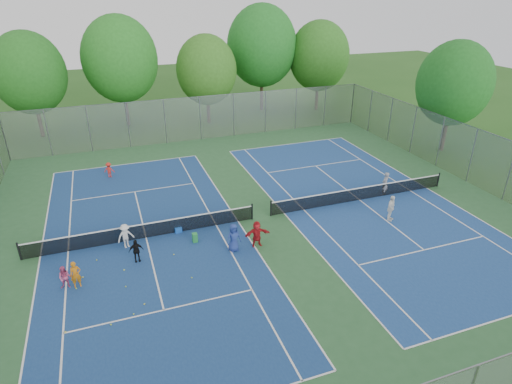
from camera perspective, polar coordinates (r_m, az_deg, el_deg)
The scene contains 36 objects.
ground at distance 26.43m, azimuth 0.74°, elevation -3.42°, with size 120.00×120.00×0.00m, color #25531A.
court_pad at distance 26.43m, azimuth 0.74°, elevation -3.41°, with size 32.00×32.00×0.01m, color #2B5B31.
court_left at distance 25.16m, azimuth -14.44°, elevation -5.93°, with size 10.97×23.77×0.01m, color navy.
court_right at distance 29.36m, azimuth 13.64°, elevation -1.04°, with size 10.97×23.77×0.01m, color navy.
net_left at distance 24.94m, azimuth -14.55°, elevation -5.07°, with size 12.87×0.10×0.91m, color black.
net_right at distance 29.17m, azimuth 13.73°, elevation -0.27°, with size 12.87×0.10×0.91m, color black.
fence_north at distance 39.98m, azimuth -7.44°, elevation 9.72°, with size 32.00×0.10×4.00m, color gray.
fence_east at distance 34.19m, azimuth 26.82°, elevation 4.34°, with size 32.00×0.10×4.00m, color gray.
tree_nw at distance 44.53m, azimuth -28.02°, elevation 13.82°, with size 6.40×6.40×9.58m.
tree_nl at distance 45.09m, azimuth -17.68°, elevation 16.51°, with size 7.20×7.20×10.69m.
tree_nc at distance 44.43m, azimuth -6.62°, elevation 15.86°, with size 6.00×6.00×8.85m.
tree_nr at distance 49.07m, azimuth 0.78°, elevation 18.89°, with size 7.60×7.60×11.42m.
tree_ne at distance 49.85m, azimuth 8.41°, elevation 17.49°, with size 6.60×6.60×9.77m.
tree_side_e at distance 39.38m, azimuth 24.91°, elevation 12.98°, with size 6.00×6.00×9.20m.
ball_crate at distance 25.27m, azimuth -10.35°, elevation -4.94°, with size 0.39×0.39×0.33m, color blue.
ball_hopper at distance 24.13m, azimuth -8.15°, elevation -6.06°, with size 0.28×0.28×0.54m, color green.
student_a at distance 22.08m, azimuth -22.91°, elevation -10.12°, with size 0.50×0.33×1.37m, color orange.
student_b at distance 22.26m, azimuth -24.14°, elevation -10.36°, with size 0.58×0.45×1.19m, color #CD5080.
student_c at distance 24.26m, azimuth -17.00°, elevation -5.63°, with size 0.91×0.52×1.41m, color silver.
student_d at distance 22.96m, azimuth -15.70°, elevation -7.55°, with size 0.75×0.31×1.28m, color black.
student_e at distance 22.92m, azimuth -3.00°, elevation -6.09°, with size 0.78×0.51×1.61m, color navy.
student_f at distance 23.31m, azimuth 0.12°, elevation -5.60°, with size 1.40×0.45×1.51m, color red.
child_far_baseline at distance 33.58m, azimuth -18.99°, elevation 2.79°, with size 0.76×0.43×1.17m, color red.
instructor at distance 30.18m, azimuth 16.82°, elevation 1.05°, with size 0.61×0.40×1.68m, color gray.
teen_court_b at distance 27.03m, azimuth 17.55°, elevation -2.07°, with size 0.96×0.40×1.64m, color white.
tennis_ball_0 at distance 22.77m, azimuth -17.17°, elevation -9.94°, with size 0.07×0.07×0.07m, color #C1E234.
tennis_ball_1 at distance 20.01m, azimuth -16.00°, elevation -15.41°, with size 0.07×0.07×0.07m, color #A1C32D.
tennis_ball_2 at distance 21.63m, azimuth -16.97°, elevation -12.01°, with size 0.07×0.07×0.07m, color #AEC92E.
tennis_ball_3 at distance 20.39m, azimuth -14.64°, elevation -14.30°, with size 0.07×0.07×0.07m, color yellow.
tennis_ball_4 at distance 20.10m, azimuth -24.06°, elevation -16.72°, with size 0.07×0.07×0.07m, color #CED431.
tennis_ball_5 at distance 21.51m, azimuth -8.56°, elevation -11.26°, with size 0.07×0.07×0.07m, color #A8CC2F.
tennis_ball_6 at distance 22.93m, azimuth -22.08°, elevation -10.52°, with size 0.07×0.07×0.07m, color #D1E234.
tennis_ball_7 at distance 22.29m, azimuth -22.84°, elevation -11.81°, with size 0.07×0.07×0.07m, color #BDD932.
tennis_ball_8 at distance 23.32m, azimuth -10.90°, elevation -8.22°, with size 0.07×0.07×0.07m, color yellow.
tennis_ball_9 at distance 23.97m, azimuth -20.46°, elevation -8.53°, with size 0.07×0.07×0.07m, color #B1C72E.
tennis_ball_10 at distance 19.78m, azimuth -18.77°, elevation -16.43°, with size 0.07×0.07×0.07m, color #B5D431.
Camera 1 is at (-8.18, -21.60, 12.87)m, focal length 30.00 mm.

